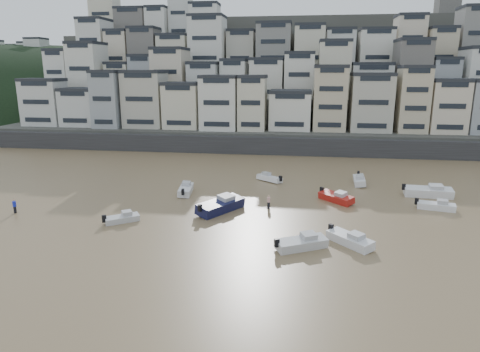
% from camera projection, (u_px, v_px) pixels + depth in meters
% --- Properties ---
extents(sea_strip, '(340.00, 340.00, 0.00)m').
position_uv_depth(sea_strip, '(6.00, 110.00, 180.35)').
color(sea_strip, '#465964').
rests_on(sea_strip, ground).
extents(harbor_wall, '(140.00, 3.00, 3.50)m').
position_uv_depth(harbor_wall, '(281.00, 146.00, 86.47)').
color(harbor_wall, '#38383A').
rests_on(harbor_wall, ground).
extents(hillside, '(141.04, 66.00, 50.00)m').
position_uv_depth(hillside, '(306.00, 83.00, 121.29)').
color(hillside, '#4C4C47').
rests_on(hillside, ground).
extents(headland, '(216.00, 135.00, 53.33)m').
position_uv_depth(headland, '(24.00, 113.00, 168.66)').
color(headland, black).
rests_on(headland, ground).
extents(boat_a, '(5.75, 4.24, 1.51)m').
position_uv_depth(boat_a, '(302.00, 242.00, 41.02)').
color(boat_a, silver).
rests_on(boat_a, ground).
extents(boat_b, '(5.01, 5.25, 1.49)m').
position_uv_depth(boat_b, '(350.00, 238.00, 41.98)').
color(boat_b, silver).
rests_on(boat_b, ground).
extents(boat_c, '(5.93, 7.41, 1.99)m').
position_uv_depth(boat_c, '(221.00, 204.00, 51.72)').
color(boat_c, '#12153A').
rests_on(boat_c, ground).
extents(boat_d, '(5.02, 2.56, 1.31)m').
position_uv_depth(boat_d, '(436.00, 204.00, 52.57)').
color(boat_d, white).
rests_on(boat_d, ground).
extents(boat_e, '(5.05, 5.07, 1.47)m').
position_uv_depth(boat_e, '(336.00, 196.00, 55.63)').
color(boat_e, '#AE1C15').
rests_on(boat_e, ground).
extents(boat_f, '(2.51, 5.72, 1.51)m').
position_uv_depth(boat_f, '(186.00, 188.00, 59.42)').
color(boat_f, white).
rests_on(boat_f, ground).
extents(boat_g, '(6.89, 2.59, 1.85)m').
position_uv_depth(boat_g, '(428.00, 190.00, 57.76)').
color(boat_g, white).
rests_on(boat_g, ground).
extents(boat_h, '(4.67, 4.05, 1.28)m').
position_uv_depth(boat_h, '(269.00, 177.00, 65.82)').
color(boat_h, white).
rests_on(boat_h, ground).
extents(boat_i, '(2.05, 5.48, 1.47)m').
position_uv_depth(boat_i, '(359.00, 179.00, 64.26)').
color(boat_i, silver).
rests_on(boat_i, ground).
extents(boat_j, '(4.14, 3.55, 1.13)m').
position_uv_depth(boat_j, '(122.00, 217.00, 48.23)').
color(boat_j, silver).
rests_on(boat_j, ground).
extents(person_blue, '(0.44, 0.44, 1.74)m').
position_uv_depth(person_blue, '(15.00, 206.00, 51.25)').
color(person_blue, '#1B29CB').
rests_on(person_blue, ground).
extents(person_pink, '(0.44, 0.44, 1.74)m').
position_uv_depth(person_pink, '(269.00, 202.00, 52.90)').
color(person_pink, '#DCA09B').
rests_on(person_pink, ground).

